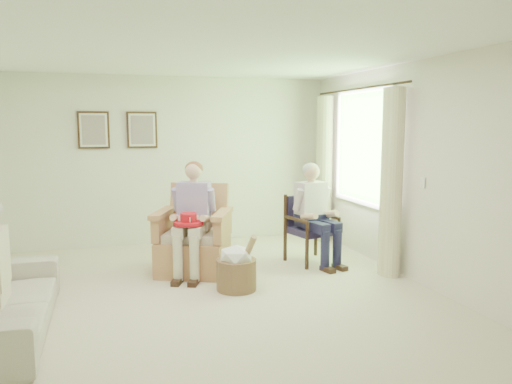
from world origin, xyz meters
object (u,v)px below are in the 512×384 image
red_hat (188,221)px  sofa (0,300)px  wicker_armchair (193,244)px  wood_armchair (310,226)px  person_dark (314,207)px  person_wicker (194,210)px  hatbox (237,267)px

red_hat → sofa: bearing=-149.9°
wicker_armchair → red_hat: size_ratio=3.13×
wood_armchair → person_dark: size_ratio=0.67×
sofa → person_wicker: person_wicker is taller
wood_armchair → sofa: (-3.59, -1.45, -0.18)m
wicker_armchair → wood_armchair: 1.62m
wicker_armchair → red_hat: wicker_armchair is taller
person_dark → hatbox: person_dark is taller
sofa → hatbox: (2.32, 0.55, -0.05)m
wood_armchair → hatbox: wood_armchair is taller
red_hat → hatbox: 0.84m
wicker_armchair → person_wicker: bearing=-66.5°
wood_armchair → hatbox: 1.57m
wood_armchair → person_wicker: bearing=172.1°
person_wicker → red_hat: person_wicker is taller
hatbox → wood_armchair: bearing=35.4°
wicker_armchair → person_dark: 1.67m
sofa → wood_armchair: bearing=-68.0°
sofa → person_dark: person_dark is taller
sofa → hatbox: size_ratio=3.16×
wicker_armchair → sofa: (-1.98, -1.41, -0.04)m
person_dark → red_hat: 1.73m
sofa → red_hat: bearing=-59.9°
wicker_armchair → red_hat: (-0.10, -0.33, 0.37)m
red_hat → hatbox: red_hat is taller
wood_armchair → sofa: bearing=-172.5°
wicker_armchair → red_hat: bearing=-84.1°
wood_armchair → person_dark: bearing=-104.4°
person_dark → wood_armchair: bearing=75.6°
person_wicker → red_hat: bearing=-96.2°
sofa → person_wicker: 2.40m
wood_armchair → person_wicker: 1.66m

